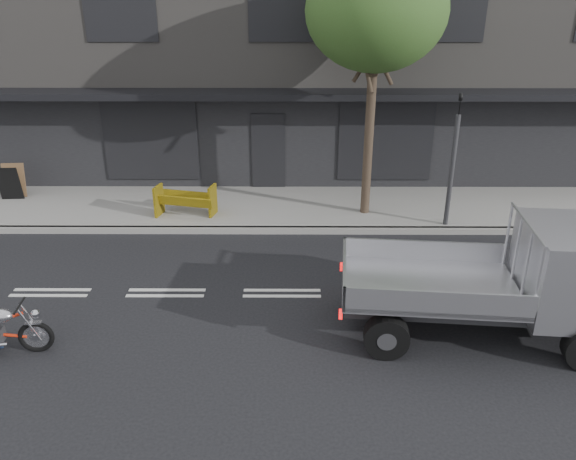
% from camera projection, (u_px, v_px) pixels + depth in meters
% --- Properties ---
extents(ground, '(80.00, 80.00, 0.00)m').
position_uv_depth(ground, '(282.00, 293.00, 11.58)').
color(ground, black).
rests_on(ground, ground).
extents(sidewalk, '(32.00, 3.20, 0.15)m').
position_uv_depth(sidewalk, '(284.00, 208.00, 15.86)').
color(sidewalk, gray).
rests_on(sidewalk, ground).
extents(kerb, '(32.00, 0.20, 0.15)m').
position_uv_depth(kerb, '(284.00, 230.00, 14.40)').
color(kerb, gray).
rests_on(kerb, ground).
extents(building_main, '(26.00, 10.00, 8.00)m').
position_uv_depth(building_main, '(286.00, 41.00, 20.34)').
color(building_main, slate).
rests_on(building_main, ground).
extents(street_tree, '(3.40, 3.40, 6.74)m').
position_uv_depth(street_tree, '(376.00, 11.00, 13.31)').
color(street_tree, '#382B21').
rests_on(street_tree, ground).
extents(traffic_light_pole, '(0.12, 0.12, 3.50)m').
position_uv_depth(traffic_light_pole, '(452.00, 169.00, 13.97)').
color(traffic_light_pole, '#2D2D30').
rests_on(traffic_light_pole, ground).
extents(flatbed_ute, '(4.99, 2.40, 2.24)m').
position_uv_depth(flatbed_ute, '(548.00, 274.00, 9.66)').
color(flatbed_ute, black).
rests_on(flatbed_ute, ground).
extents(construction_barrier, '(1.65, 0.96, 0.87)m').
position_uv_depth(construction_barrier, '(184.00, 203.00, 14.78)').
color(construction_barrier, yellow).
rests_on(construction_barrier, sidewalk).
extents(sandwich_board, '(0.65, 0.46, 0.99)m').
position_uv_depth(sandwich_board, '(9.00, 184.00, 16.02)').
color(sandwich_board, black).
rests_on(sandwich_board, sidewalk).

